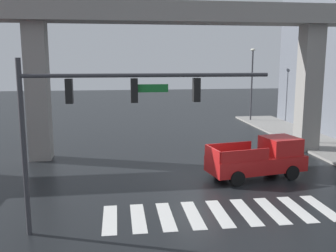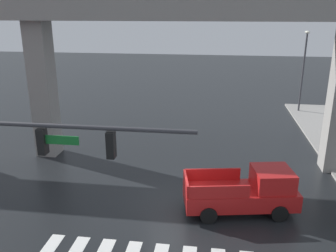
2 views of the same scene
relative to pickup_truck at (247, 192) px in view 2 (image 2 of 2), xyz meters
The scene contains 5 objects.
ground_plane 3.58m from the pickup_truck, behind, with size 120.00×120.00×0.00m, color black.
elevated_overpass 9.64m from the pickup_truck, 122.31° to the left, with size 49.20×2.38×9.58m.
pickup_truck is the anchor object (origin of this frame).
traffic_signal_mast 10.22m from the pickup_truck, 146.50° to the right, with size 8.69×0.32×6.20m.
street_lamp_far_north 19.19m from the pickup_truck, 71.67° to the left, with size 0.44×0.70×7.24m.
Camera 2 is at (1.88, -15.28, 8.97)m, focal length 38.21 mm.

